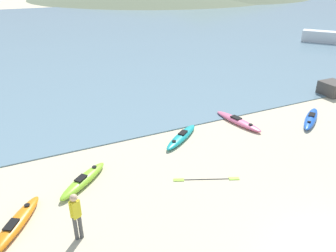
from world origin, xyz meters
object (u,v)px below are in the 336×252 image
at_px(kayak_on_sand_4, 182,137).
at_px(shoreline_rock, 332,88).
at_px(kayak_on_sand_2, 15,225).
at_px(kayak_on_sand_3, 238,121).
at_px(moored_boat_1, 327,37).
at_px(person_near_foreground, 76,214).
at_px(kayak_on_sand_1, 311,118).
at_px(loose_paddle, 206,179).
at_px(kayak_on_sand_0, 84,180).

relative_size(kayak_on_sand_4, shoreline_rock, 1.92).
relative_size(kayak_on_sand_2, kayak_on_sand_3, 0.85).
xyz_separation_m(moored_boat_1, shoreline_rock, (-14.52, -12.96, -0.25)).
bearing_deg(person_near_foreground, kayak_on_sand_3, 26.26).
xyz_separation_m(kayak_on_sand_2, shoreline_rock, (20.83, 4.65, 0.30)).
height_order(kayak_on_sand_1, kayak_on_sand_3, kayak_on_sand_1).
bearing_deg(kayak_on_sand_2, moored_boat_1, 26.48).
height_order(person_near_foreground, shoreline_rock, person_near_foreground).
distance_m(moored_boat_1, loose_paddle, 33.23).
bearing_deg(loose_paddle, kayak_on_sand_3, 40.93).
bearing_deg(kayak_on_sand_0, person_near_foreground, -105.39).
bearing_deg(kayak_on_sand_2, kayak_on_sand_3, 16.84).
bearing_deg(kayak_on_sand_0, moored_boat_1, 26.10).
bearing_deg(kayak_on_sand_4, kayak_on_sand_2, -157.90).
distance_m(kayak_on_sand_1, kayak_on_sand_3, 4.30).
relative_size(person_near_foreground, shoreline_rock, 1.18).
height_order(kayak_on_sand_0, shoreline_rock, shoreline_rock).
bearing_deg(kayak_on_sand_2, kayak_on_sand_4, 22.10).
bearing_deg(kayak_on_sand_0, kayak_on_sand_3, 12.25).
bearing_deg(shoreline_rock, kayak_on_sand_3, -173.41).
distance_m(kayak_on_sand_3, shoreline_rock, 8.91).
relative_size(kayak_on_sand_2, moored_boat_1, 0.56).
height_order(kayak_on_sand_0, kayak_on_sand_1, kayak_on_sand_1).
distance_m(kayak_on_sand_3, person_near_foreground, 11.31).
bearing_deg(kayak_on_sand_0, kayak_on_sand_4, 17.31).
distance_m(kayak_on_sand_0, loose_paddle, 5.10).
height_order(kayak_on_sand_1, person_near_foreground, person_near_foreground).
relative_size(moored_boat_1, loose_paddle, 2.00).
relative_size(kayak_on_sand_0, kayak_on_sand_4, 0.88).
bearing_deg(kayak_on_sand_0, kayak_on_sand_2, -149.11).
bearing_deg(kayak_on_sand_0, loose_paddle, -22.63).
distance_m(person_near_foreground, moored_boat_1, 38.48).
height_order(kayak_on_sand_4, loose_paddle, kayak_on_sand_4).
bearing_deg(kayak_on_sand_2, loose_paddle, -2.73).
distance_m(kayak_on_sand_3, kayak_on_sand_4, 3.84).
height_order(kayak_on_sand_1, kayak_on_sand_2, kayak_on_sand_1).
bearing_deg(moored_boat_1, person_near_foreground, -150.46).
xyz_separation_m(person_near_foreground, shoreline_rock, (18.96, 6.01, -0.54)).
relative_size(kayak_on_sand_2, loose_paddle, 1.12).
bearing_deg(kayak_on_sand_1, kayak_on_sand_2, -172.81).
height_order(person_near_foreground, moored_boat_1, person_near_foreground).
distance_m(kayak_on_sand_3, moored_boat_1, 27.23).
height_order(kayak_on_sand_2, moored_boat_1, moored_boat_1).
xyz_separation_m(moored_boat_1, loose_paddle, (-27.95, -17.96, -0.70)).
bearing_deg(person_near_foreground, kayak_on_sand_1, 13.47).
relative_size(kayak_on_sand_1, loose_paddle, 1.19).
xyz_separation_m(kayak_on_sand_4, person_near_foreground, (-6.28, -4.67, 0.86)).
relative_size(kayak_on_sand_3, kayak_on_sand_4, 1.20).
relative_size(kayak_on_sand_3, person_near_foreground, 1.96).
bearing_deg(kayak_on_sand_1, moored_boat_1, 38.83).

